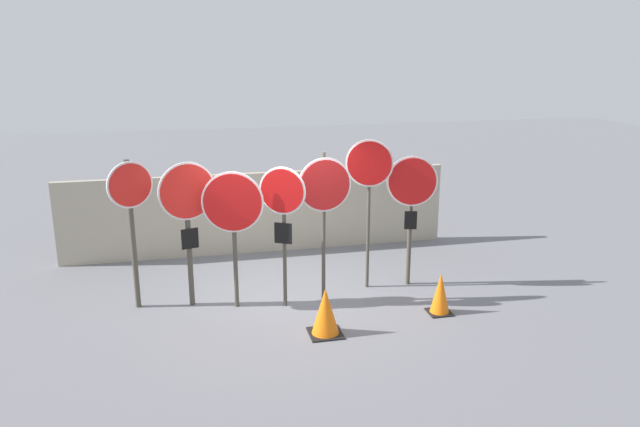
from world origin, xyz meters
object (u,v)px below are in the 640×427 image
Objects in this scene: stop_sign_5 at (369,175)px; traffic_cone_1 at (325,312)px; stop_sign_6 at (412,194)px; traffic_cone_0 at (440,293)px; stop_sign_4 at (325,195)px; stop_sign_3 at (283,205)px; stop_sign_2 at (233,211)px; stop_sign_1 at (188,207)px; stop_sign_0 at (131,207)px.

traffic_cone_1 is at bearing -107.18° from stop_sign_5.
traffic_cone_0 is (0.07, -1.16, -1.27)m from stop_sign_6.
stop_sign_4 reaches higher than stop_sign_6.
traffic_cone_1 is (0.41, -1.05, -1.30)m from stop_sign_3.
traffic_cone_0 is (3.00, -0.88, -1.24)m from stop_sign_2.
traffic_cone_1 is at bearing -39.81° from stop_sign_3.
stop_sign_3 is at bearing -144.86° from stop_sign_5.
traffic_cone_1 is at bearing -127.69° from stop_sign_6.
stop_sign_1 reaches higher than traffic_cone_1.
stop_sign_1 is 0.91× the size of stop_sign_5.
stop_sign_6 reaches higher than traffic_cone_0.
stop_sign_5 is at bearing 123.52° from traffic_cone_0.
stop_sign_4 is at bearing -26.02° from stop_sign_1.
stop_sign_1 is 4.02m from traffic_cone_0.
traffic_cone_0 is at bearing -33.61° from stop_sign_1.
stop_sign_4 is 3.72× the size of traffic_cone_0.
traffic_cone_0 is at bearing -41.33° from stop_sign_0.
stop_sign_1 is 3.54× the size of traffic_cone_0.
stop_sign_5 reaches higher than stop_sign_1.
stop_sign_5 is (2.21, 0.32, 0.37)m from stop_sign_2.
stop_sign_2 is 2.94m from stop_sign_6.
stop_sign_6 is 3.44× the size of traffic_cone_0.
stop_sign_4 is 0.95m from stop_sign_5.
stop_sign_4 is 2.30m from traffic_cone_0.
stop_sign_5 is at bearing -14.94° from stop_sign_1.
stop_sign_1 is 2.60m from traffic_cone_1.
stop_sign_4 reaches higher than traffic_cone_0.
stop_sign_4 is at bearing 77.68° from traffic_cone_1.
stop_sign_1 is (0.82, -0.11, -0.03)m from stop_sign_0.
stop_sign_6 is at bearing 11.20° from stop_sign_4.
stop_sign_0 is 3.60× the size of traffic_cone_0.
stop_sign_3 reaches higher than stop_sign_2.
stop_sign_1 is 1.43m from stop_sign_3.
traffic_cone_1 is (1.79, -1.40, -1.25)m from stop_sign_1.
stop_sign_0 is at bearing -162.98° from stop_sign_3.
stop_sign_3 is 2.23m from stop_sign_6.
stop_sign_4 is (2.85, -0.44, 0.13)m from stop_sign_0.
stop_sign_3 is (1.38, -0.35, 0.05)m from stop_sign_1.
stop_sign_0 reaches higher than stop_sign_2.
traffic_cone_0 is (3.65, -1.10, -1.28)m from stop_sign_1.
stop_sign_2 is 0.97× the size of stop_sign_6.
stop_sign_0 is 1.05× the size of stop_sign_3.
stop_sign_5 is at bearing -26.42° from stop_sign_0.
stop_sign_4 is at bearing -34.91° from stop_sign_0.
stop_sign_0 is 0.83m from stop_sign_1.
stop_sign_3 reaches higher than traffic_cone_0.
stop_sign_1 reaches higher than stop_sign_6.
stop_sign_1 is at bearing -166.06° from stop_sign_6.
stop_sign_1 is 1.06× the size of stop_sign_2.
traffic_cone_0 is at bearing 9.23° from traffic_cone_1.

